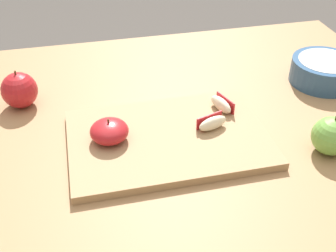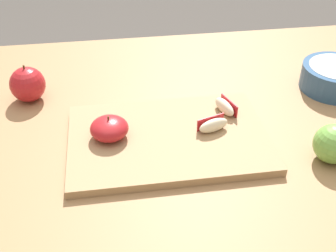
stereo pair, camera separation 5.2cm
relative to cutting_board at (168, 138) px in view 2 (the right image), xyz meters
name	(u,v)px [view 2 (the right image)]	position (x,y,z in m)	size (l,w,h in m)	color
dining_table	(164,179)	(-0.01, 0.00, -0.11)	(1.20, 0.98, 0.73)	#9E754C
cutting_board	(168,138)	(0.00, 0.00, 0.00)	(0.38, 0.26, 0.02)	#A37F56
apple_half_skin_up	(109,128)	(-0.11, 0.01, 0.03)	(0.07, 0.07, 0.05)	#B21E23
apple_wedge_back	(225,107)	(0.13, 0.06, 0.02)	(0.04, 0.07, 0.03)	beige
apple_wedge_middle	(213,125)	(0.09, 0.00, 0.02)	(0.07, 0.04, 0.03)	beige
whole_apple_crimson	(28,84)	(-0.28, 0.20, 0.03)	(0.08, 0.08, 0.09)	#B21E23
whole_apple_granny_green	(333,144)	(0.29, -0.10, 0.03)	(0.07, 0.07, 0.08)	#70AD47
ceramic_fruit_bowl	(335,77)	(0.41, 0.14, 0.02)	(0.15, 0.15, 0.06)	#2D517A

